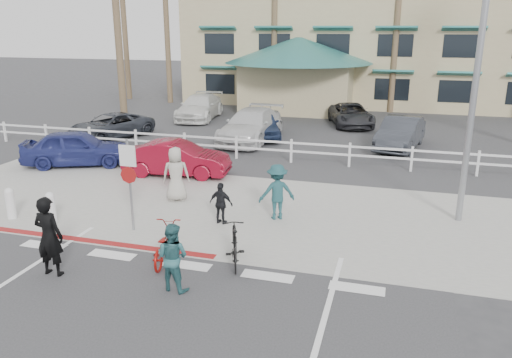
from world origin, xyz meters
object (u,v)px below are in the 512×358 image
(bike_red, at_px, (164,244))
(car_red_compact, at_px, (77,148))
(sign_post, at_px, (130,181))
(bike_black, at_px, (235,245))
(car_white_sedan, at_px, (177,158))

(bike_red, height_order, car_red_compact, car_red_compact)
(sign_post, bearing_deg, bike_black, -19.23)
(bike_red, xyz_separation_m, car_white_sedan, (-2.80, 6.82, 0.20))
(sign_post, relative_size, bike_red, 1.67)
(bike_red, relative_size, car_red_compact, 0.41)
(car_white_sedan, relative_size, car_red_compact, 0.94)
(bike_red, height_order, bike_black, bike_black)
(sign_post, xyz_separation_m, bike_red, (1.70, -1.51, -0.99))
(sign_post, xyz_separation_m, car_red_compact, (-5.62, 5.51, -0.72))
(bike_red, distance_m, bike_black, 1.70)
(bike_black, xyz_separation_m, car_red_compact, (-8.99, 6.69, 0.23))
(car_white_sedan, xyz_separation_m, car_red_compact, (-4.53, 0.20, 0.07))
(sign_post, xyz_separation_m, bike_black, (3.38, -1.18, -0.96))
(sign_post, bearing_deg, car_white_sedan, 101.63)
(car_white_sedan, bearing_deg, car_red_compact, 81.32)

